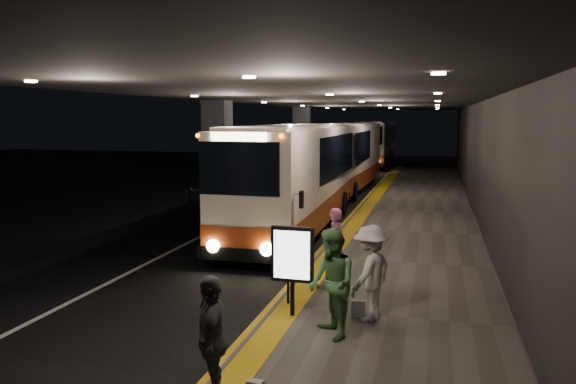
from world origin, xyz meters
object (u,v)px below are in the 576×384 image
at_px(coach_third, 376,145).
at_px(passenger_boarding, 337,244).
at_px(passenger_waiting_green, 332,283).
at_px(info_sign, 292,256).
at_px(passenger_waiting_white, 370,273).
at_px(coach_main, 295,182).
at_px(bag_polka, 358,309).
at_px(stanchion_post, 288,275).
at_px(coach_second, 344,160).
at_px(passenger_waiting_grey, 212,340).

distance_m(coach_third, passenger_boarding, 33.20).
bearing_deg(passenger_waiting_green, info_sign, -164.25).
distance_m(coach_third, passenger_waiting_white, 35.73).
height_order(coach_main, passenger_waiting_green, coach_main).
xyz_separation_m(bag_polka, stanchion_post, (-1.46, 0.40, 0.42)).
distance_m(coach_second, passenger_boarding, 16.70).
height_order(passenger_boarding, passenger_waiting_white, passenger_waiting_white).
xyz_separation_m(passenger_boarding, passenger_waiting_white, (1.04, -2.45, 0.05)).
xyz_separation_m(coach_second, passenger_waiting_white, (3.52, -18.95, -0.62)).
relative_size(coach_third, passenger_waiting_white, 6.23).
relative_size(coach_second, info_sign, 6.49).
xyz_separation_m(coach_main, bag_polka, (3.26, -8.12, -1.37)).
height_order(coach_second, bag_polka, coach_second).
bearing_deg(bag_polka, passenger_waiting_green, -106.26).
xyz_separation_m(coach_main, passenger_waiting_green, (2.94, -9.19, -0.60)).
distance_m(bag_polka, stanchion_post, 1.57).
bearing_deg(coach_second, coach_main, -88.12).
xyz_separation_m(coach_main, coach_third, (-0.13, 27.35, -0.02)).
bearing_deg(stanchion_post, coach_second, 95.70).
bearing_deg(info_sign, coach_main, 104.76).
distance_m(coach_main, passenger_boarding, 6.28).
xyz_separation_m(coach_second, stanchion_post, (1.84, -18.48, -0.92)).
distance_m(passenger_boarding, stanchion_post, 2.09).
bearing_deg(passenger_waiting_white, info_sign, -59.67).
relative_size(bag_polka, info_sign, 0.19).
relative_size(coach_main, stanchion_post, 9.76).
bearing_deg(stanchion_post, passenger_waiting_white, -15.65).
xyz_separation_m(passenger_waiting_white, info_sign, (-1.42, -0.17, 0.26)).
bearing_deg(passenger_waiting_green, coach_third, 153.29).
relative_size(info_sign, stanchion_post, 1.47).
bearing_deg(coach_third, passenger_waiting_grey, -87.04).
height_order(coach_second, passenger_boarding, coach_second).
bearing_deg(stanchion_post, coach_third, 93.15).
distance_m(coach_main, passenger_waiting_white, 8.92).
height_order(passenger_waiting_white, info_sign, passenger_waiting_white).
distance_m(passenger_waiting_green, stanchion_post, 1.89).
relative_size(passenger_boarding, passenger_waiting_grey, 0.97).
height_order(passenger_waiting_white, bag_polka, passenger_waiting_white).
bearing_deg(bag_polka, coach_third, 95.45).
xyz_separation_m(passenger_waiting_green, bag_polka, (0.31, 1.07, -0.77)).
relative_size(coach_third, info_sign, 6.47).
height_order(passenger_waiting_grey, bag_polka, passenger_waiting_grey).
distance_m(passenger_boarding, passenger_waiting_grey, 6.04).
bearing_deg(bag_polka, stanchion_post, 164.70).
bearing_deg(passenger_waiting_grey, coach_third, 164.50).
bearing_deg(passenger_waiting_green, coach_main, 166.23).
bearing_deg(passenger_waiting_grey, passenger_boarding, 156.01).
xyz_separation_m(coach_main, info_sign, (2.05, -8.37, -0.39)).
bearing_deg(passenger_waiting_green, passenger_boarding, 156.81).
xyz_separation_m(coach_third, passenger_waiting_green, (3.07, -36.54, -0.57)).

